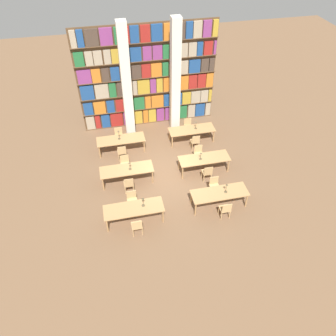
# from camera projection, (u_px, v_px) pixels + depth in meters

# --- Properties ---
(ground_plane) EXTENTS (40.00, 40.00, 0.00)m
(ground_plane) POSITION_uv_depth(u_px,v_px,m) (167.00, 175.00, 15.51)
(ground_plane) COLOR brown
(bookshelf_bank) EXTENTS (7.27, 0.35, 5.50)m
(bookshelf_bank) POSITION_uv_depth(u_px,v_px,m) (148.00, 78.00, 17.12)
(bookshelf_bank) COLOR brown
(bookshelf_bank) RESTS_ON ground_plane
(pillar_left) EXTENTS (0.47, 0.47, 6.00)m
(pillar_left) POSITION_uv_depth(u_px,v_px,m) (126.00, 84.00, 15.97)
(pillar_left) COLOR silver
(pillar_left) RESTS_ON ground_plane
(pillar_center) EXTENTS (0.47, 0.47, 6.00)m
(pillar_center) POSITION_uv_depth(u_px,v_px,m) (175.00, 79.00, 16.36)
(pillar_center) COLOR silver
(pillar_center) RESTS_ON ground_plane
(reading_table_0) EXTENTS (2.40, 0.84, 0.75)m
(reading_table_0) POSITION_uv_depth(u_px,v_px,m) (134.00, 209.00, 13.05)
(reading_table_0) COLOR tan
(reading_table_0) RESTS_ON ground_plane
(chair_0) EXTENTS (0.42, 0.40, 0.89)m
(chair_0) POSITION_uv_depth(u_px,v_px,m) (137.00, 226.00, 12.67)
(chair_0) COLOR tan
(chair_0) RESTS_ON ground_plane
(chair_1) EXTENTS (0.42, 0.40, 0.89)m
(chair_1) POSITION_uv_depth(u_px,v_px,m) (132.00, 200.00, 13.69)
(chair_1) COLOR tan
(chair_1) RESTS_ON ground_plane
(desk_lamp_0) EXTENTS (0.14, 0.14, 0.46)m
(desk_lamp_0) POSITION_uv_depth(u_px,v_px,m) (143.00, 200.00, 12.89)
(desk_lamp_0) COLOR brown
(desk_lamp_0) RESTS_ON reading_table_0
(reading_table_1) EXTENTS (2.40, 0.84, 0.75)m
(reading_table_1) POSITION_uv_depth(u_px,v_px,m) (219.00, 194.00, 13.69)
(reading_table_1) COLOR tan
(reading_table_1) RESTS_ON ground_plane
(chair_2) EXTENTS (0.42, 0.40, 0.89)m
(chair_2) POSITION_uv_depth(u_px,v_px,m) (225.00, 209.00, 13.31)
(chair_2) COLOR tan
(chair_2) RESTS_ON ground_plane
(chair_3) EXTENTS (0.42, 0.40, 0.89)m
(chair_3) POSITION_uv_depth(u_px,v_px,m) (214.00, 185.00, 14.33)
(chair_3) COLOR tan
(chair_3) RESTS_ON ground_plane
(desk_lamp_1) EXTENTS (0.14, 0.14, 0.47)m
(desk_lamp_1) POSITION_uv_depth(u_px,v_px,m) (227.00, 187.00, 13.45)
(desk_lamp_1) COLOR brown
(desk_lamp_1) RESTS_ON reading_table_1
(reading_table_2) EXTENTS (2.40, 0.84, 0.75)m
(reading_table_2) POSITION_uv_depth(u_px,v_px,m) (127.00, 170.00, 14.78)
(reading_table_2) COLOR tan
(reading_table_2) RESTS_ON ground_plane
(chair_4) EXTENTS (0.42, 0.40, 0.89)m
(chair_4) POSITION_uv_depth(u_px,v_px,m) (129.00, 184.00, 14.39)
(chair_4) COLOR tan
(chair_4) RESTS_ON ground_plane
(chair_5) EXTENTS (0.42, 0.40, 0.89)m
(chair_5) POSITION_uv_depth(u_px,v_px,m) (125.00, 164.00, 15.41)
(chair_5) COLOR tan
(chair_5) RESTS_ON ground_plane
(desk_lamp_2) EXTENTS (0.14, 0.14, 0.41)m
(desk_lamp_2) POSITION_uv_depth(u_px,v_px,m) (130.00, 164.00, 14.54)
(desk_lamp_2) COLOR brown
(desk_lamp_2) RESTS_ON reading_table_2
(reading_table_3) EXTENTS (2.40, 0.84, 0.75)m
(reading_table_3) POSITION_uv_depth(u_px,v_px,m) (204.00, 159.00, 15.35)
(reading_table_3) COLOR tan
(reading_table_3) RESTS_ON ground_plane
(chair_6) EXTENTS (0.42, 0.40, 0.89)m
(chair_6) POSITION_uv_depth(u_px,v_px,m) (207.00, 172.00, 14.95)
(chair_6) COLOR tan
(chair_6) RESTS_ON ground_plane
(chair_7) EXTENTS (0.42, 0.40, 0.89)m
(chair_7) POSITION_uv_depth(u_px,v_px,m) (199.00, 153.00, 15.97)
(chair_7) COLOR tan
(chair_7) RESTS_ON ground_plane
(desk_lamp_3) EXTENTS (0.14, 0.14, 0.40)m
(desk_lamp_3) POSITION_uv_depth(u_px,v_px,m) (201.00, 155.00, 15.07)
(desk_lamp_3) COLOR brown
(desk_lamp_3) RESTS_ON reading_table_3
(reading_table_4) EXTENTS (2.40, 0.84, 0.75)m
(reading_table_4) POSITION_uv_depth(u_px,v_px,m) (121.00, 140.00, 16.45)
(reading_table_4) COLOR tan
(reading_table_4) RESTS_ON ground_plane
(chair_8) EXTENTS (0.42, 0.40, 0.89)m
(chair_8) POSITION_uv_depth(u_px,v_px,m) (122.00, 152.00, 16.06)
(chair_8) COLOR tan
(chair_8) RESTS_ON ground_plane
(chair_9) EXTENTS (0.42, 0.40, 0.89)m
(chair_9) POSITION_uv_depth(u_px,v_px,m) (119.00, 135.00, 17.08)
(chair_9) COLOR tan
(chair_9) RESTS_ON ground_plane
(desk_lamp_4) EXTENTS (0.14, 0.14, 0.50)m
(desk_lamp_4) POSITION_uv_depth(u_px,v_px,m) (119.00, 133.00, 16.19)
(desk_lamp_4) COLOR brown
(desk_lamp_4) RESTS_ON reading_table_4
(reading_table_5) EXTENTS (2.40, 0.84, 0.75)m
(reading_table_5) POSITION_uv_depth(u_px,v_px,m) (192.00, 130.00, 17.09)
(reading_table_5) COLOR tan
(reading_table_5) RESTS_ON ground_plane
(chair_10) EXTENTS (0.42, 0.40, 0.89)m
(chair_10) POSITION_uv_depth(u_px,v_px,m) (195.00, 141.00, 16.70)
(chair_10) COLOR tan
(chair_10) RESTS_ON ground_plane
(chair_11) EXTENTS (0.42, 0.40, 0.89)m
(chair_11) POSITION_uv_depth(u_px,v_px,m) (188.00, 126.00, 17.72)
(chair_11) COLOR tan
(chair_11) RESTS_ON ground_plane
(desk_lamp_5) EXTENTS (0.14, 0.14, 0.46)m
(desk_lamp_5) POSITION_uv_depth(u_px,v_px,m) (196.00, 124.00, 16.88)
(desk_lamp_5) COLOR brown
(desk_lamp_5) RESTS_ON reading_table_5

